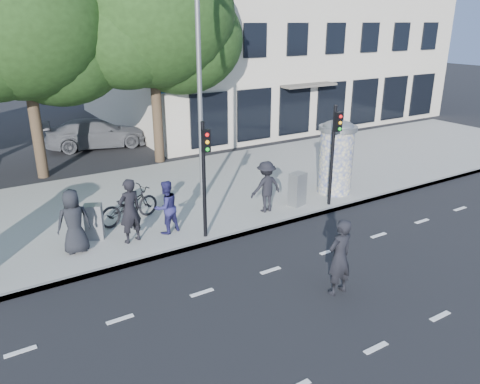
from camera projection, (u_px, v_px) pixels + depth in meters
ground at (305, 296)px, 11.00m from camera, size 120.00×120.00×0.00m
sidewalk at (173, 197)px, 16.96m from camera, size 40.00×8.00×0.15m
curb at (228, 237)px, 13.81m from camera, size 40.00×0.10×0.16m
lane_dash_near at (376, 348)px, 9.25m from camera, size 32.00×0.12×0.01m
lane_dash_far at (270, 270)px, 12.12m from camera, size 32.00×0.12×0.01m
ad_column_right at (336, 155)px, 16.80m from camera, size 1.36×1.36×2.65m
traffic_pole_near at (205, 169)px, 12.96m from camera, size 0.22×0.31×3.40m
traffic_pole_far at (334, 146)px, 15.34m from camera, size 0.22×0.31×3.40m
street_lamp at (200, 64)px, 15.04m from camera, size 0.25×0.93×8.00m
tree_near_left at (20, 21)px, 17.30m from camera, size 6.80×6.80×8.97m
tree_center at (151, 15)px, 19.38m from camera, size 7.00×7.00×9.30m
building at (258, 22)px, 30.82m from camera, size 20.30×15.85×12.00m
ped_a at (74, 222)px, 12.49m from camera, size 0.91×0.62×1.79m
ped_b at (130, 211)px, 13.07m from camera, size 0.77×0.59×1.88m
ped_c at (166, 207)px, 13.69m from camera, size 0.91×0.78×1.61m
ped_d at (266, 187)px, 15.24m from camera, size 1.10×0.64×1.71m
man_road at (340, 257)px, 10.82m from camera, size 0.72×0.50×1.89m
bicycle at (129, 205)px, 14.54m from camera, size 1.20×2.17×1.08m
cabinet_left at (94, 222)px, 13.42m from camera, size 0.60×0.53×1.04m
cabinet_right at (297, 189)px, 15.85m from camera, size 0.63×0.52×1.14m
car_right at (97, 133)px, 23.69m from camera, size 2.81×5.25×1.45m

